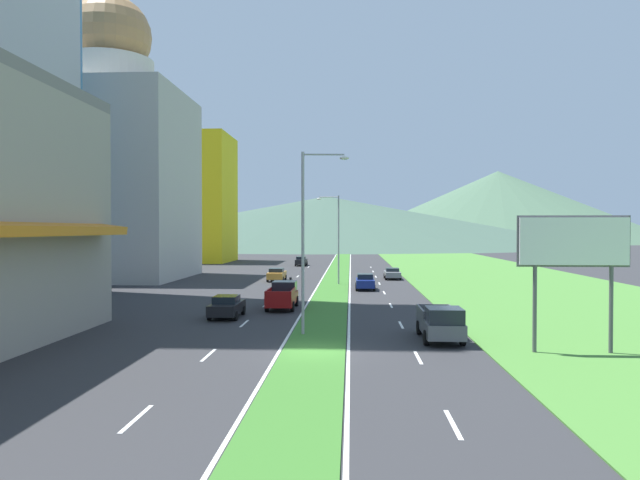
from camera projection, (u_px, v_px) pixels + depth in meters
The scene contains 39 objects.
ground_plane at pixel (314, 352), 29.01m from camera, with size 600.00×600.00×0.00m, color #2D2D30.
grass_median at pixel (339, 269), 88.91m from camera, with size 3.20×240.00×0.06m, color #387028.
grass_verge_right at pixel (474, 270), 87.80m from camera, with size 24.00×240.00×0.06m, color #477F33.
lane_dash_left_1 at pixel (137, 418), 18.79m from camera, with size 0.16×2.80×0.01m, color silver.
lane_dash_left_2 at pixel (209, 355), 28.27m from camera, with size 0.16×2.80×0.01m, color silver.
lane_dash_left_3 at pixel (244, 323), 37.75m from camera, with size 0.16×2.80×0.01m, color silver.
lane_dash_left_4 at pixel (266, 305), 47.23m from camera, with size 0.16×2.80×0.01m, color silver.
lane_dash_left_5 at pixel (280, 292), 56.71m from camera, with size 0.16×2.80×0.01m, color silver.
lane_dash_left_6 at pixel (290, 283), 66.20m from camera, with size 0.16×2.80×0.01m, color silver.
lane_dash_left_7 at pixel (298, 276), 75.68m from camera, with size 0.16×2.80×0.01m, color silver.
lane_dash_left_8 at pixel (304, 271), 85.16m from camera, with size 0.16×2.80×0.01m, color silver.
lane_dash_left_9 at pixel (308, 267), 94.64m from camera, with size 0.16×2.80×0.01m, color silver.
lane_dash_right_1 at pixel (453, 424), 18.24m from camera, with size 0.16×2.80×0.01m, color silver.
lane_dash_right_2 at pixel (418, 358), 27.72m from camera, with size 0.16×2.80×0.01m, color silver.
lane_dash_right_3 at pixel (401, 325), 37.21m from camera, with size 0.16×2.80×0.01m, color silver.
lane_dash_right_4 at pixel (391, 305), 46.69m from camera, with size 0.16×2.80×0.01m, color silver.
lane_dash_right_5 at pixel (384, 293), 56.17m from camera, with size 0.16×2.80×0.01m, color silver.
lane_dash_right_6 at pixel (379, 284), 65.65m from camera, with size 0.16×2.80×0.01m, color silver.
lane_dash_right_7 at pixel (376, 277), 75.13m from camera, with size 0.16×2.80×0.01m, color silver.
lane_dash_right_8 at pixel (373, 271), 84.61m from camera, with size 0.16×2.80×0.01m, color silver.
lane_dash_right_9 at pixel (371, 267), 94.09m from camera, with size 0.16×2.80×0.01m, color silver.
edge_line_median_left at pixel (328, 269), 89.00m from camera, with size 0.16×240.00×0.01m, color silver.
edge_line_median_right at pixel (350, 269), 88.81m from camera, with size 0.16×240.00×0.01m, color silver.
domed_building at pixel (111, 164), 72.76m from camera, with size 18.30×18.30×35.47m.
midrise_colored at pixel (193, 199), 110.03m from camera, with size 14.53×14.53×24.06m, color yellow.
hill_far_left at pixel (131, 213), 289.96m from camera, with size 127.83×127.83×29.04m, color #3D5647.
hill_far_center at pixel (327, 220), 250.14m from camera, with size 216.92×216.92×20.48m, color #3D5647.
hill_far_right at pixel (498, 206), 301.45m from camera, with size 167.19×167.19×36.60m, color #47664C.
street_lamp_near at pixel (307, 232), 33.60m from camera, with size 2.78×0.44×10.67m.
street_lamp_mid at pixel (336, 234), 64.39m from camera, with size 2.57×0.40×9.95m.
billboard_roadside at pixel (574, 248), 28.47m from camera, with size 5.49×0.28×6.86m.
car_0 at pixel (392, 273), 71.41m from camera, with size 1.98×4.17×1.38m.
car_1 at pixel (227, 306), 40.32m from camera, with size 2.02×4.39×1.55m.
car_2 at pixel (277, 274), 68.91m from camera, with size 2.01×4.44×1.54m.
car_3 at pixel (365, 282), 58.87m from camera, with size 1.98×4.02×1.62m.
car_4 at pixel (301, 261), 97.93m from camera, with size 1.92×4.69×1.57m.
pickup_truck_0 at pixel (283, 296), 45.13m from camera, with size 2.18×5.40×2.00m.
pickup_truck_1 at pixel (441, 323), 31.93m from camera, with size 2.18×5.40×2.00m.
motorcycle_rider at pixel (291, 288), 53.15m from camera, with size 0.36×2.00×1.80m.
Camera 1 is at (1.87, -28.84, 6.17)m, focal length 32.43 mm.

